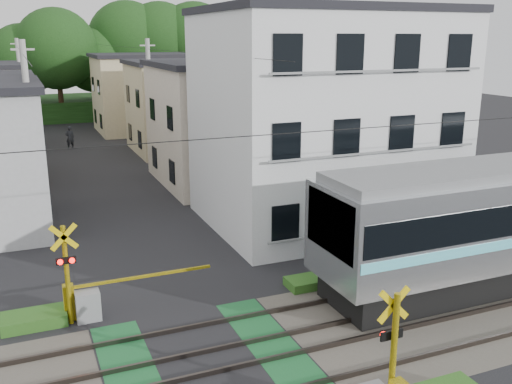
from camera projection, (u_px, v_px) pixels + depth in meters
name	position (u px, v px, depth m)	size (l,w,h in m)	color
ground	(207.00, 364.00, 14.57)	(120.00, 120.00, 0.00)	black
track_bed	(207.00, 363.00, 14.56)	(120.00, 120.00, 0.14)	#47423A
crossing_signal_far	(84.00, 298.00, 16.67)	(4.74, 0.65, 3.09)	yellow
apartment_block	(323.00, 118.00, 24.95)	(10.20, 8.36, 9.30)	white
houses_row	(86.00, 114.00, 36.89)	(22.07, 31.35, 6.80)	#B1B4B7
tree_hill	(78.00, 61.00, 56.59)	(40.00, 13.28, 11.70)	#1A3D14
catenary	(410.00, 200.00, 15.85)	(60.00, 5.04, 7.00)	#2D2D33
utility_poles	(68.00, 107.00, 33.59)	(7.90, 42.00, 8.00)	#A5A5A0
pedestrian	(70.00, 138.00, 42.27)	(0.63, 0.41, 1.72)	#24272E
weed_patches	(272.00, 346.00, 15.09)	(10.25, 8.80, 0.40)	#2D5E1E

